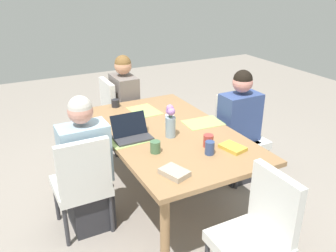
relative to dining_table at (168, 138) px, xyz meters
name	(u,v)px	position (x,y,z in m)	size (l,w,h in m)	color
ground_plane	(168,199)	(0.00, 0.00, -0.66)	(10.00, 10.00, 0.00)	gray
dining_table	(168,138)	(0.00, 0.00, 0.00)	(1.85, 1.09, 0.73)	#9E754C
chair_head_left_left_near	(118,112)	(-1.26, -0.04, -0.16)	(0.44, 0.44, 0.90)	silver
person_head_left_left_near	(125,110)	(-1.20, 0.04, -0.13)	(0.40, 0.36, 1.19)	#2D2D33
chair_near_left_mid	(82,181)	(0.09, -0.84, -0.16)	(0.44, 0.44, 0.90)	silver
person_near_left_mid	(87,172)	(0.01, -0.78, -0.13)	(0.36, 0.40, 1.19)	#2D2D33
chair_far_left_far	(238,132)	(-0.10, 0.90, -0.16)	(0.44, 0.44, 0.90)	silver
person_far_left_far	(238,133)	(-0.03, 0.84, -0.13)	(0.36, 0.40, 1.19)	#2D2D33
chair_head_right_right_near	(258,230)	(1.22, 0.04, -0.16)	(0.44, 0.44, 0.90)	silver
flower_vase	(170,121)	(0.11, -0.04, 0.23)	(0.10, 0.09, 0.30)	#8EA8B7
placemat_head_left_left_near	(144,111)	(-0.57, 0.02, 0.07)	(0.36, 0.26, 0.00)	#9EBC66
placemat_near_left_mid	(130,139)	(0.01, -0.38, 0.07)	(0.36, 0.26, 0.00)	#9EBC66
placemat_far_left_far	(203,123)	(-0.01, 0.39, 0.07)	(0.36, 0.26, 0.00)	#9EBC66
laptop_near_left_mid	(131,134)	(-0.02, -0.35, 0.12)	(0.22, 0.32, 0.20)	#38383D
coffee_mug_near_left	(170,119)	(-0.17, 0.10, 0.11)	(0.09, 0.09, 0.08)	white
coffee_mug_near_right	(155,147)	(0.32, -0.28, 0.12)	(0.08, 0.08, 0.10)	#47704C
coffee_mug_centre_left	(210,148)	(0.55, 0.09, 0.13)	(0.07, 0.07, 0.11)	#33477A
coffee_mug_centre_right	(115,103)	(-0.82, -0.21, 0.11)	(0.09, 0.09, 0.08)	#232328
coffee_mug_far_left	(208,141)	(0.43, 0.15, 0.13)	(0.08, 0.08, 0.10)	#AD3D38
book_red_cover	(233,148)	(0.56, 0.30, 0.09)	(0.20, 0.14, 0.03)	gold
book_blue_cover	(174,173)	(0.70, -0.31, 0.09)	(0.20, 0.14, 0.04)	#B2A38E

